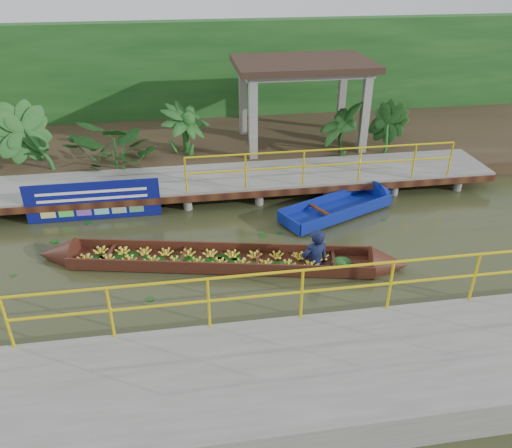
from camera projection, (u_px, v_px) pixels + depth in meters
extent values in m
plane|color=#32341A|center=(236.00, 259.00, 11.64)|extent=(80.00, 80.00, 0.00)
cube|color=#2F2517|center=(210.00, 141.00, 18.00)|extent=(30.00, 8.00, 0.45)
cube|color=slate|center=(221.00, 179.00, 14.42)|extent=(16.00, 2.00, 0.15)
cube|color=black|center=(224.00, 196.00, 13.59)|extent=(16.00, 0.12, 0.18)
cylinder|color=#D9BC0B|center=(324.00, 150.00, 13.45)|extent=(7.50, 0.05, 0.05)
cylinder|color=#D9BC0B|center=(323.00, 165.00, 13.67)|extent=(7.50, 0.05, 0.05)
cylinder|color=#D9BC0B|center=(323.00, 167.00, 13.69)|extent=(0.05, 0.05, 1.00)
cylinder|color=slate|center=(12.00, 190.00, 14.43)|extent=(0.24, 0.24, 0.55)
cylinder|color=slate|center=(75.00, 210.00, 13.32)|extent=(0.24, 0.24, 0.55)
cylinder|color=slate|center=(83.00, 185.00, 14.70)|extent=(0.24, 0.24, 0.55)
cylinder|color=slate|center=(151.00, 205.00, 13.59)|extent=(0.24, 0.24, 0.55)
cylinder|color=slate|center=(152.00, 181.00, 14.97)|extent=(0.24, 0.24, 0.55)
cylinder|color=slate|center=(224.00, 199.00, 13.86)|extent=(0.24, 0.24, 0.55)
cylinder|color=slate|center=(218.00, 177.00, 15.24)|extent=(0.24, 0.24, 0.55)
cylinder|color=slate|center=(294.00, 195.00, 14.14)|extent=(0.24, 0.24, 0.55)
cylinder|color=slate|center=(283.00, 173.00, 15.52)|extent=(0.24, 0.24, 0.55)
cylinder|color=slate|center=(361.00, 190.00, 14.41)|extent=(0.24, 0.24, 0.55)
cylinder|color=slate|center=(344.00, 169.00, 15.79)|extent=(0.24, 0.24, 0.55)
cylinder|color=slate|center=(426.00, 185.00, 14.68)|extent=(0.24, 0.24, 0.55)
cylinder|color=slate|center=(404.00, 165.00, 16.06)|extent=(0.24, 0.24, 0.55)
cylinder|color=slate|center=(224.00, 199.00, 13.86)|extent=(0.24, 0.24, 0.55)
cube|color=slate|center=(328.00, 379.00, 8.01)|extent=(18.00, 2.40, 0.70)
cylinder|color=#D9BC0B|center=(315.00, 269.00, 8.34)|extent=(10.00, 0.05, 0.05)
cylinder|color=#D9BC0B|center=(313.00, 291.00, 8.56)|extent=(10.00, 0.05, 0.05)
cylinder|color=#D9BC0B|center=(313.00, 293.00, 8.59)|extent=(0.05, 0.05, 1.00)
cube|color=slate|center=(253.00, 123.00, 15.43)|extent=(0.25, 0.25, 2.80)
cube|color=slate|center=(364.00, 117.00, 15.92)|extent=(0.25, 0.25, 2.80)
cube|color=slate|center=(243.00, 102.00, 17.50)|extent=(0.25, 0.25, 2.80)
cube|color=slate|center=(342.00, 98.00, 17.99)|extent=(0.25, 0.25, 2.80)
cube|color=slate|center=(303.00, 70.00, 16.07)|extent=(4.00, 2.60, 0.12)
cube|color=#302018|center=(303.00, 63.00, 15.98)|extent=(4.40, 3.00, 0.20)
cube|color=#143F14|center=(203.00, 76.00, 19.30)|extent=(30.00, 0.80, 4.00)
cube|color=#33180E|center=(221.00, 262.00, 11.41)|extent=(6.89, 2.26, 0.05)
cube|color=#33180E|center=(222.00, 248.00, 11.73)|extent=(6.72, 1.48, 0.29)
cube|color=#33180E|center=(218.00, 268.00, 10.98)|extent=(6.72, 1.48, 0.29)
cone|color=#33180E|center=(57.00, 255.00, 11.56)|extent=(1.01, 0.98, 0.82)
cone|color=#33180E|center=(389.00, 265.00, 11.20)|extent=(1.01, 0.98, 0.82)
ellipsoid|color=#143F14|center=(341.00, 263.00, 11.24)|extent=(0.55, 0.47, 0.22)
imported|color=#0E1434|center=(317.00, 230.00, 10.87)|extent=(0.71, 0.53, 1.78)
cube|color=navy|center=(336.00, 211.00, 13.49)|extent=(3.28, 2.17, 0.11)
cube|color=navy|center=(325.00, 201.00, 13.77)|extent=(2.91, 1.36, 0.32)
cube|color=navy|center=(348.00, 214.00, 13.08)|extent=(2.91, 1.36, 0.32)
cube|color=navy|center=(289.00, 223.00, 12.67)|extent=(0.45, 0.89, 0.32)
cone|color=navy|center=(383.00, 193.00, 14.32)|extent=(0.94, 1.07, 0.89)
cube|color=black|center=(321.00, 211.00, 13.15)|extent=(0.49, 0.91, 0.05)
cube|color=navy|center=(93.00, 201.00, 13.04)|extent=(3.45, 0.03, 1.08)
cube|color=white|center=(91.00, 192.00, 12.90)|extent=(2.80, 0.01, 0.07)
cube|color=white|center=(93.00, 199.00, 12.99)|extent=(2.80, 0.01, 0.07)
imported|color=#143F14|center=(32.00, 140.00, 14.82)|extent=(1.45, 1.45, 1.81)
imported|color=#143F14|center=(118.00, 135.00, 15.16)|extent=(1.45, 1.45, 1.81)
imported|color=#143F14|center=(184.00, 132.00, 15.43)|extent=(1.45, 1.45, 1.81)
imported|color=#143F14|center=(340.00, 124.00, 16.11)|extent=(1.45, 1.45, 1.81)
imported|color=#143F14|center=(384.00, 122.00, 16.31)|extent=(1.45, 1.45, 1.81)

